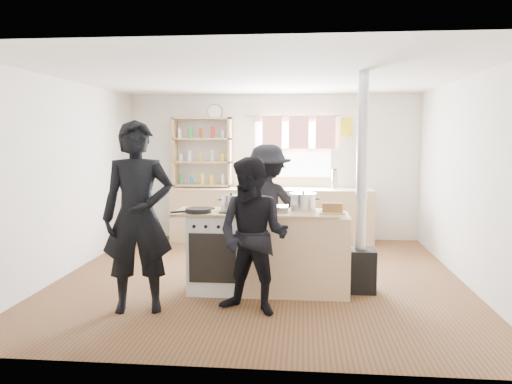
# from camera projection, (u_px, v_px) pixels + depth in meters

# --- Properties ---
(ground) EXTENTS (5.00, 5.00, 0.01)m
(ground) POSITION_uv_depth(u_px,v_px,m) (260.00, 278.00, 6.32)
(ground) COLOR brown
(ground) RESTS_ON ground
(back_counter) EXTENTS (3.40, 0.55, 0.90)m
(back_counter) POSITION_uv_depth(u_px,v_px,m) (271.00, 215.00, 8.46)
(back_counter) COLOR tan
(back_counter) RESTS_ON ground
(shelving_unit) EXTENTS (1.00, 0.28, 1.20)m
(shelving_unit) POSITION_uv_depth(u_px,v_px,m) (202.00, 152.00, 8.57)
(shelving_unit) COLOR tan
(shelving_unit) RESTS_ON back_counter
(thermos) EXTENTS (0.10, 0.10, 0.32)m
(thermos) POSITION_uv_depth(u_px,v_px,m) (334.00, 180.00, 8.30)
(thermos) COLOR silver
(thermos) RESTS_ON back_counter
(cooking_island) EXTENTS (1.97, 0.64, 0.93)m
(cooking_island) POSITION_uv_depth(u_px,v_px,m) (269.00, 251.00, 5.71)
(cooking_island) COLOR white
(cooking_island) RESTS_ON ground
(skillet_greens) EXTENTS (0.40, 0.40, 0.05)m
(skillet_greens) POSITION_uv_depth(u_px,v_px,m) (198.00, 210.00, 5.56)
(skillet_greens) COLOR black
(skillet_greens) RESTS_ON cooking_island
(roast_tray) EXTENTS (0.38, 0.27, 0.07)m
(roast_tray) POSITION_uv_depth(u_px,v_px,m) (272.00, 209.00, 5.61)
(roast_tray) COLOR silver
(roast_tray) RESTS_ON cooking_island
(stockpot_stove) EXTENTS (0.24, 0.24, 0.19)m
(stockpot_stove) POSITION_uv_depth(u_px,v_px,m) (231.00, 202.00, 5.80)
(stockpot_stove) COLOR #B8B8BB
(stockpot_stove) RESTS_ON cooking_island
(stockpot_counter) EXTENTS (0.30, 0.30, 0.22)m
(stockpot_counter) POSITION_uv_depth(u_px,v_px,m) (303.00, 202.00, 5.73)
(stockpot_counter) COLOR silver
(stockpot_counter) RESTS_ON cooking_island
(bread_board) EXTENTS (0.29, 0.21, 0.12)m
(bread_board) POSITION_uv_depth(u_px,v_px,m) (332.00, 209.00, 5.49)
(bread_board) COLOR tan
(bread_board) RESTS_ON cooking_island
(flue_heater) EXTENTS (0.35, 0.35, 2.50)m
(flue_heater) POSITION_uv_depth(u_px,v_px,m) (360.00, 235.00, 5.70)
(flue_heater) COLOR black
(flue_heater) RESTS_ON ground
(person_near_left) EXTENTS (0.79, 0.61, 1.94)m
(person_near_left) POSITION_uv_depth(u_px,v_px,m) (138.00, 217.00, 5.02)
(person_near_left) COLOR black
(person_near_left) RESTS_ON ground
(person_near_right) EXTENTS (0.92, 0.81, 1.57)m
(person_near_right) POSITION_uv_depth(u_px,v_px,m) (253.00, 236.00, 4.96)
(person_near_right) COLOR black
(person_near_right) RESTS_ON ground
(person_far) EXTENTS (1.12, 0.69, 1.67)m
(person_far) POSITION_uv_depth(u_px,v_px,m) (267.00, 208.00, 6.56)
(person_far) COLOR black
(person_far) RESTS_ON ground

